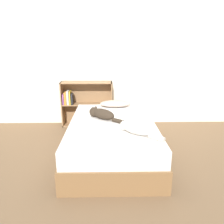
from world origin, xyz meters
name	(u,v)px	position (x,y,z in m)	size (l,w,h in m)	color
ground_plane	(112,154)	(0.00, 0.00, 0.00)	(8.00, 8.00, 0.00)	brown
wall_back	(111,61)	(0.00, 1.41, 1.25)	(8.00, 0.06, 2.50)	silver
bed	(112,138)	(0.00, 0.00, 0.25)	(1.23, 1.94, 0.51)	brown
pillow	(115,104)	(0.07, 0.79, 0.56)	(0.54, 0.29, 0.11)	#B29E8E
cat_light	(135,128)	(0.28, -0.44, 0.58)	(0.52, 0.48, 0.15)	beige
cat_dark	(101,114)	(-0.16, 0.14, 0.58)	(0.51, 0.45, 0.17)	#33281E
bookshelf	(85,103)	(-0.52, 1.28, 0.46)	(0.99, 0.26, 0.88)	#8E6B47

